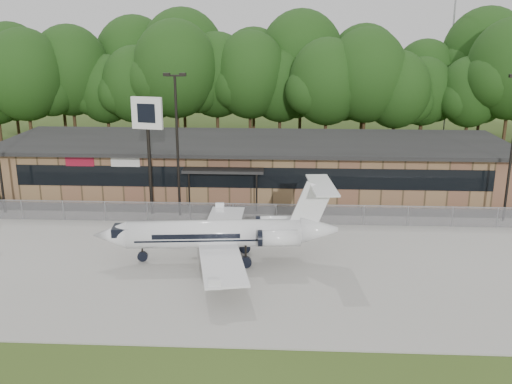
{
  "coord_description": "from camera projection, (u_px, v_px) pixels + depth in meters",
  "views": [
    {
      "loc": [
        2.52,
        -22.41,
        13.22
      ],
      "look_at": [
        0.75,
        12.0,
        3.22
      ],
      "focal_mm": 40.0,
      "sensor_mm": 36.0,
      "label": 1
    }
  ],
  "objects": [
    {
      "name": "ground",
      "position": [
        225.0,
        336.0,
        25.31
      ],
      "size": [
        160.0,
        160.0,
        0.0
      ],
      "primitive_type": "plane",
      "color": "#384D1B",
      "rests_on": "ground"
    },
    {
      "name": "apron",
      "position": [
        240.0,
        264.0,
        32.97
      ],
      "size": [
        64.0,
        18.0,
        0.08
      ],
      "primitive_type": "cube",
      "color": "#9E9B93",
      "rests_on": "ground"
    },
    {
      "name": "parking_lot",
      "position": [
        251.0,
        204.0,
        44.0
      ],
      "size": [
        50.0,
        9.0,
        0.06
      ],
      "primitive_type": "cube",
      "color": "#383835",
      "rests_on": "ground"
    },
    {
      "name": "terminal",
      "position": [
        254.0,
        164.0,
        47.66
      ],
      "size": [
        41.0,
        11.65,
        4.3
      ],
      "color": "olive",
      "rests_on": "ground"
    },
    {
      "name": "fence",
      "position": [
        247.0,
        214.0,
        39.48
      ],
      "size": [
        46.0,
        0.04,
        1.52
      ],
      "color": "gray",
      "rests_on": "ground"
    },
    {
      "name": "treeline",
      "position": [
        263.0,
        80.0,
        63.5
      ],
      "size": [
        72.0,
        12.0,
        15.0
      ],
      "primitive_type": null,
      "color": "#1C3D13",
      "rests_on": "ground"
    },
    {
      "name": "radio_mast",
      "position": [
        453.0,
        33.0,
        66.77
      ],
      "size": [
        0.2,
        0.2,
        25.0
      ],
      "primitive_type": "cylinder",
      "color": "gray",
      "rests_on": "ground"
    },
    {
      "name": "light_pole_mid",
      "position": [
        177.0,
        135.0,
        39.71
      ],
      "size": [
        1.55,
        0.3,
        10.23
      ],
      "color": "black",
      "rests_on": "ground"
    },
    {
      "name": "business_jet",
      "position": [
        223.0,
        234.0,
        32.86
      ],
      "size": [
        14.19,
        12.67,
        4.77
      ],
      "rotation": [
        0.0,
        0.0,
        0.09
      ],
      "color": "white",
      "rests_on": "ground"
    },
    {
      "name": "pole_sign",
      "position": [
        148.0,
        126.0,
        39.94
      ],
      "size": [
        2.25,
        0.68,
        8.57
      ],
      "rotation": [
        0.0,
        0.0,
        -0.19
      ],
      "color": "black",
      "rests_on": "ground"
    }
  ]
}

